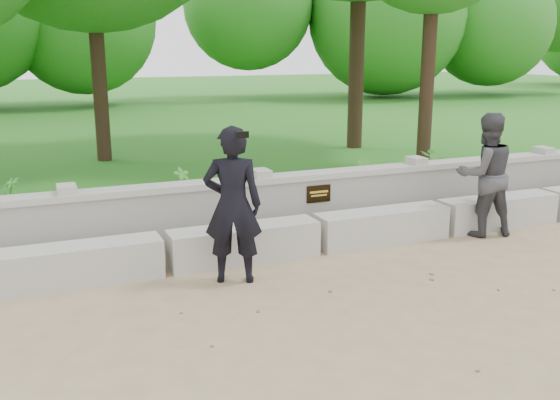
{
  "coord_description": "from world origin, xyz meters",
  "views": [
    {
      "loc": [
        -3.46,
        -5.1,
        2.6
      ],
      "look_at": [
        -0.71,
        1.44,
        0.86
      ],
      "focal_mm": 40.0,
      "sensor_mm": 36.0,
      "label": 1
    }
  ],
  "objects": [
    {
      "name": "ground",
      "position": [
        0.0,
        0.0,
        0.0
      ],
      "size": [
        80.0,
        80.0,
        0.0
      ],
      "primitive_type": "plane",
      "color": "tan",
      "rests_on": "ground"
    },
    {
      "name": "lawn",
      "position": [
        0.0,
        14.0,
        0.12
      ],
      "size": [
        40.0,
        22.0,
        0.25
      ],
      "primitive_type": "cube",
      "color": "#256E1A",
      "rests_on": "ground"
    },
    {
      "name": "concrete_bench",
      "position": [
        0.0,
        1.9,
        0.22
      ],
      "size": [
        11.9,
        0.45,
        0.45
      ],
      "color": "#A7A59E",
      "rests_on": "ground"
    },
    {
      "name": "parapet_wall",
      "position": [
        0.0,
        2.6,
        0.46
      ],
      "size": [
        12.5,
        0.35,
        0.9
      ],
      "color": "#9D9B95",
      "rests_on": "ground"
    },
    {
      "name": "man_main",
      "position": [
        -1.34,
        1.29,
        0.89
      ],
      "size": [
        0.76,
        0.71,
        1.78
      ],
      "color": "black",
      "rests_on": "ground"
    },
    {
      "name": "visitor_left",
      "position": [
        2.5,
        1.66,
        0.87
      ],
      "size": [
        0.96,
        0.82,
        1.73
      ],
      "color": "#3B3B40",
      "rests_on": "ground"
    },
    {
      "name": "shrub_a",
      "position": [
        -1.18,
        4.3,
        0.52
      ],
      "size": [
        0.33,
        0.29,
        0.53
      ],
      "primitive_type": "imported",
      "rotation": [
        0.0,
        0.0,
        0.41
      ],
      "color": "#3F9131",
      "rests_on": "lawn"
    },
    {
      "name": "shrub_b",
      "position": [
        1.57,
        3.35,
        0.55
      ],
      "size": [
        0.43,
        0.42,
        0.6
      ],
      "primitive_type": "imported",
      "rotation": [
        0.0,
        0.0,
        2.4
      ],
      "color": "#3F9131",
      "rests_on": "lawn"
    },
    {
      "name": "shrub_c",
      "position": [
        2.96,
        3.3,
        0.59
      ],
      "size": [
        0.69,
        0.62,
        0.67
      ],
      "primitive_type": "imported",
      "rotation": [
        0.0,
        0.0,
        3.32
      ],
      "color": "#3F9131",
      "rests_on": "lawn"
    },
    {
      "name": "shrub_d",
      "position": [
        -3.65,
        4.31,
        0.53
      ],
      "size": [
        0.38,
        0.39,
        0.56
      ],
      "primitive_type": "imported",
      "rotation": [
        0.0,
        0.0,
        5.1
      ],
      "color": "#3F9131",
      "rests_on": "lawn"
    }
  ]
}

